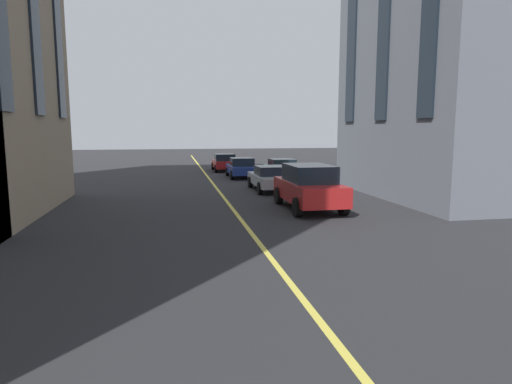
% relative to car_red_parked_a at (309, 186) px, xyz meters
% --- Properties ---
extents(lane_centre_line, '(80.00, 0.16, 0.01)m').
position_rel_car_red_parked_a_xyz_m(lane_centre_line, '(1.36, 3.16, -0.96)').
color(lane_centre_line, '#D8C64C').
rests_on(lane_centre_line, ground_plane).
extents(car_red_parked_a, '(4.70, 2.14, 1.88)m').
position_rel_car_red_parked_a_xyz_m(car_red_parked_a, '(0.00, 0.00, 0.00)').
color(car_red_parked_a, '#B21E1E').
rests_on(car_red_parked_a, ground_plane).
extents(car_blue_oncoming, '(3.90, 1.89, 1.40)m').
position_rel_car_red_parked_a_xyz_m(car_blue_oncoming, '(12.92, 0.85, -0.27)').
color(car_blue_oncoming, navy).
rests_on(car_blue_oncoming, ground_plane).
extents(car_red_parked_b, '(3.90, 1.89, 1.40)m').
position_rel_car_red_parked_a_xyz_m(car_red_parked_b, '(18.19, 1.44, -0.27)').
color(car_red_parked_b, '#B21E1E').
rests_on(car_red_parked_b, ground_plane).
extents(car_silver_near, '(4.40, 1.95, 1.37)m').
position_rel_car_red_parked_a_xyz_m(car_silver_near, '(6.00, 0.32, -0.27)').
color(car_silver_near, '#B7BABF').
rests_on(car_silver_near, ground_plane).
extents(car_green_mid, '(4.40, 1.95, 1.37)m').
position_rel_car_red_parked_a_xyz_m(car_green_mid, '(11.77, -1.74, -0.27)').
color(car_green_mid, '#1E6038').
rests_on(car_green_mid, ground_plane).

